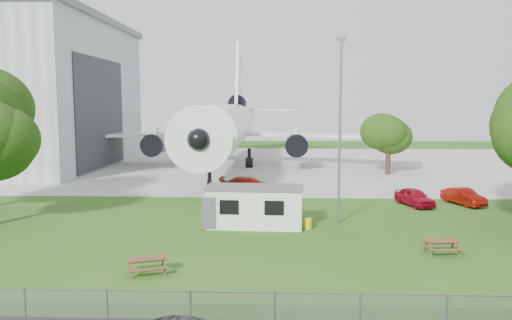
{
  "coord_description": "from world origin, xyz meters",
  "views": [
    {
      "loc": [
        3.99,
        -26.42,
        7.91
      ],
      "look_at": [
        2.67,
        8.0,
        4.0
      ],
      "focal_mm": 35.0,
      "sensor_mm": 36.0,
      "label": 1
    }
  ],
  "objects_px": {
    "picnic_west": "(148,274)",
    "picnic_east": "(441,254)",
    "airliner": "(227,125)",
    "site_cabin": "(255,206)"
  },
  "relations": [
    {
      "from": "picnic_west",
      "to": "picnic_east",
      "type": "distance_m",
      "value": 15.17
    },
    {
      "from": "airliner",
      "to": "picnic_west",
      "type": "height_order",
      "value": "airliner"
    },
    {
      "from": "picnic_east",
      "to": "picnic_west",
      "type": "bearing_deg",
      "value": -172.39
    },
    {
      "from": "airliner",
      "to": "site_cabin",
      "type": "height_order",
      "value": "airliner"
    },
    {
      "from": "airliner",
      "to": "picnic_east",
      "type": "height_order",
      "value": "airliner"
    },
    {
      "from": "site_cabin",
      "to": "picnic_west",
      "type": "xyz_separation_m",
      "value": [
        -4.66,
        -9.23,
        -1.31
      ]
    },
    {
      "from": "airliner",
      "to": "picnic_west",
      "type": "bearing_deg",
      "value": -89.92
    },
    {
      "from": "airliner",
      "to": "picnic_west",
      "type": "xyz_separation_m",
      "value": [
        0.06,
        -39.95,
        -5.27
      ]
    },
    {
      "from": "airliner",
      "to": "site_cabin",
      "type": "bearing_deg",
      "value": -81.27
    },
    {
      "from": "airliner",
      "to": "picnic_west",
      "type": "distance_m",
      "value": 40.29
    }
  ]
}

